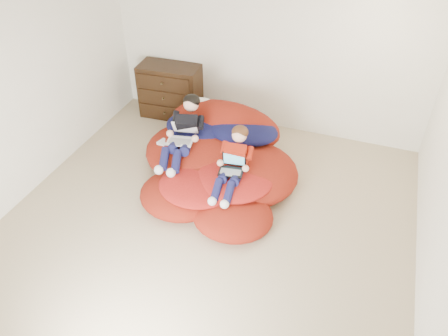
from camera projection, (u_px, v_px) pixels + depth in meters
room_shell at (208, 207)px, 5.42m from camera, size 5.10×5.10×2.77m
dresser at (171, 91)px, 7.37m from camera, size 1.04×0.60×0.91m
beanbag_pile at (218, 160)px, 6.14m from camera, size 2.30×2.37×0.85m
cream_pillow at (203, 107)px, 6.61m from camera, size 0.44×0.28×0.28m
older_boy at (184, 129)px, 6.00m from camera, size 0.41×1.12×0.70m
younger_boy at (234, 160)px, 5.54m from camera, size 0.31×0.95×0.67m
laptop_white at (182, 135)px, 5.98m from camera, size 0.39×0.42×0.23m
laptop_black at (232, 166)px, 5.54m from camera, size 0.33×0.30×0.23m
power_adapter at (164, 143)px, 6.19m from camera, size 0.18×0.18×0.05m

